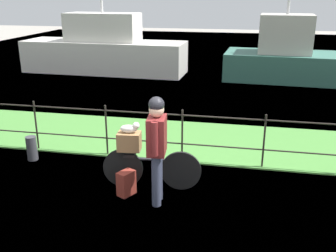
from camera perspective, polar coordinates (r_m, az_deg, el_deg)
name	(u,v)px	position (r m, az deg, el deg)	size (l,w,h in m)	color
ground_plane	(159,218)	(5.75, -1.39, -13.37)	(60.00, 60.00, 0.00)	gray
grass_strip	(190,140)	(8.51, 3.28, -2.06)	(27.00, 2.40, 0.03)	#478438
harbor_water	(220,67)	(17.22, 7.70, 8.65)	(30.00, 30.00, 0.00)	#426684
iron_fence	(182,132)	(7.28, 2.10, -0.89)	(18.04, 0.04, 1.03)	#28231E
bicycle_main	(151,168)	(6.39, -2.56, -6.22)	(1.62, 0.23, 0.66)	black
wooden_crate	(129,141)	(6.27, -5.72, -2.25)	(0.37, 0.26, 0.30)	olive
terrier_dog	(130,128)	(6.19, -5.56, -0.32)	(0.32, 0.17, 0.18)	silver
cyclist_person	(157,142)	(5.70, -1.66, -2.30)	(0.30, 0.54, 1.68)	#383D51
backpack_on_paving	(126,183)	(6.28, -6.14, -8.33)	(0.28, 0.18, 0.40)	maroon
mooring_bollard	(32,148)	(7.92, -19.36, -3.10)	(0.20, 0.20, 0.47)	#38383D
moored_boat_near	(284,57)	(14.97, 16.61, 9.72)	(4.27, 2.38, 3.93)	#336656
moored_boat_mid	(104,51)	(15.94, -9.37, 10.87)	(6.52, 2.01, 3.91)	silver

